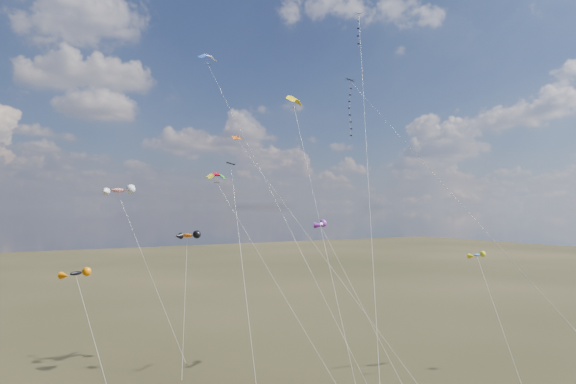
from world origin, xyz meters
TOP-DOWN VIEW (x-y plane):
  - diamond_black_high at (8.30, 16.34)m, footprint 11.49×25.88m
  - diamond_navy_tall at (8.84, 17.63)m, footprint 15.03×21.47m
  - diamond_black_mid at (-4.41, 20.41)m, footprint 4.58×15.73m
  - diamond_orange_center at (1.65, 21.97)m, footprint 13.21×15.76m
  - parafoil_yellow at (4.37, 24.04)m, footprint 6.65×20.72m
  - parafoil_blue_white at (-3.27, 31.13)m, footprint 9.62×21.12m
  - parafoil_tricolor at (-4.41, 25.49)m, footprint 8.94×12.41m
  - novelty_black_orange at (-18.19, 27.56)m, footprint 3.60×8.98m
  - novelty_orange_black at (-5.41, 32.23)m, footprint 4.57×9.43m
  - novelty_white_purple at (6.08, 21.15)m, footprint 2.54×13.58m
  - novelty_redwhite_stripe at (-12.00, 38.73)m, footprint 7.52×10.55m
  - novelty_blue_yellow at (21.00, 12.60)m, footprint 4.09×8.31m

SIDE VIEW (x-z plane):
  - novelty_black_orange at x=-18.19m, z-range 5.29..16.84m
  - novelty_blue_yellow at x=21.00m, z-range 5.82..18.44m
  - novelty_orange_black at x=-5.41m, z-range 6.77..21.51m
  - novelty_white_purple at x=6.08m, z-range 7.49..23.60m
  - diamond_black_mid at x=-4.41m, z-range 5.25..27.56m
  - diamond_orange_center at x=1.65m, z-range 5.48..30.94m
  - novelty_redwhite_stripe at x=-12.00m, z-range 9.39..29.62m
  - parafoil_tricolor at x=-4.41m, z-range 10.11..31.64m
  - diamond_black_high at x=8.30m, z-range 10.76..42.05m
  - parafoil_yellow at x=4.37m, z-range 14.51..45.17m
  - diamond_navy_tall at x=8.84m, z-range 13.97..53.59m
  - parafoil_blue_white at x=-3.27m, z-range 17.22..53.34m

